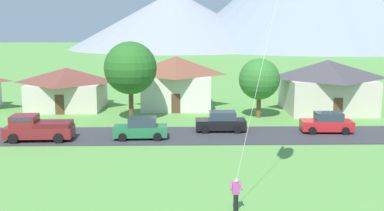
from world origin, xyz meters
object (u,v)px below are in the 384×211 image
Objects in this scene: tree_near_left at (130,68)px; house_left_center at (176,81)px; house_leftmost at (327,85)px; tree_center at (259,79)px; parked_car_black_mid_west at (221,122)px; pickup_truck_maroon_west_side at (37,128)px; parked_car_red_west_end at (327,123)px; house_rightmost at (67,87)px; parked_car_green_mid_east at (141,129)px.

house_left_center is at bearing 58.36° from tree_near_left.
house_leftmost is 8.31m from tree_center.
parked_car_black_mid_west is 14.85m from pickup_truck_maroon_west_side.
house_leftmost is 10.55m from parked_car_red_west_end.
house_rightmost reaches higher than pickup_truck_maroon_west_side.
pickup_truck_maroon_west_side is (-8.03, -0.43, 0.19)m from parked_car_green_mid_east.
house_left_center is 17.70m from parked_car_red_west_end.
tree_center reaches higher than parked_car_green_mid_east.
house_left_center reaches higher than pickup_truck_maroon_west_side.
house_rightmost is 1.87× the size of parked_car_red_west_end.
house_rightmost is at bearing 153.73° from parked_car_red_west_end.
house_left_center is at bearing 53.39° from pickup_truck_maroon_west_side.
house_leftmost reaches higher than house_rightmost.
house_leftmost reaches higher than pickup_truck_maroon_west_side.
parked_car_green_mid_east is (9.01, -13.83, -1.40)m from house_rightmost.
house_rightmost reaches higher than parked_car_red_west_end.
house_leftmost is 2.15× the size of parked_car_green_mid_east.
parked_car_red_west_end is at bearing 5.43° from pickup_truck_maroon_west_side.
tree_center is (19.69, -5.37, 1.48)m from house_rightmost.
pickup_truck_maroon_west_side is (-6.52, -7.63, -3.91)m from tree_near_left.
house_rightmost is 1.40× the size of tree_center.
parked_car_green_mid_east is 0.81× the size of pickup_truck_maroon_west_side.
tree_near_left is 8.43m from parked_car_green_mid_east.
tree_center is at bearing 38.38° from parked_car_green_mid_east.
tree_center reaches higher than parked_car_red_west_end.
house_rightmost is at bearing 123.10° from parked_car_green_mid_east.
house_rightmost is 10.36m from tree_near_left.
pickup_truck_maroon_west_side is at bearing -168.96° from parked_car_black_mid_west.
parked_car_green_mid_east is at bearing -159.70° from parked_car_black_mid_west.
house_leftmost is 1.23× the size of tree_near_left.
parked_car_black_mid_west is at bearing 20.30° from parked_car_green_mid_east.
parked_car_red_west_end is at bearing -43.54° from house_left_center.
tree_near_left is at bearing -174.14° from tree_center.
tree_center is (-7.55, -3.32, 0.99)m from house_leftmost.
tree_center is 1.10× the size of pickup_truck_maroon_west_side.
tree_near_left reaches higher than tree_center.
house_left_center reaches higher than house_leftmost.
house_leftmost is 2.13× the size of parked_car_red_west_end.
parked_car_red_west_end is at bearing -17.78° from tree_near_left.
pickup_truck_maroon_west_side is (-23.39, -2.22, 0.19)m from parked_car_red_west_end.
house_leftmost reaches higher than parked_car_red_west_end.
house_leftmost is 21.78m from parked_car_green_mid_east.
house_left_center is 1.35× the size of tree_center.
pickup_truck_maroon_west_side is at bearing -86.06° from house_rightmost.
parked_car_black_mid_west is 0.99× the size of parked_car_green_mid_east.
parked_car_black_mid_west is at bearing -71.12° from house_left_center.
house_leftmost is 15.09m from parked_car_black_mid_west.
house_leftmost is at bearing 38.67° from parked_car_black_mid_west.
house_leftmost is 1.75× the size of pickup_truck_maroon_west_side.
parked_car_green_mid_east is at bearing -100.64° from house_left_center.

